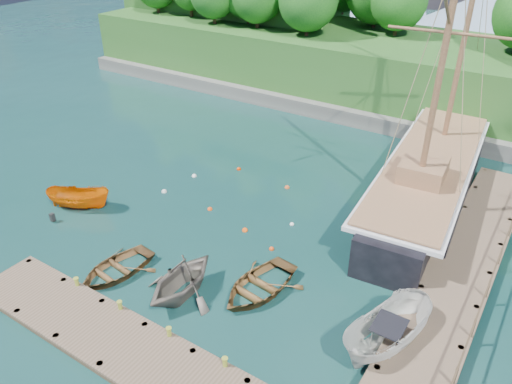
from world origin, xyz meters
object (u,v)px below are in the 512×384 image
motorboat_orange (81,208)px  schooner (429,178)px  rowboat_1 (183,294)px  cabin_boat_white (385,349)px  rowboat_2 (259,291)px  rowboat_0 (117,273)px

motorboat_orange → schooner: bearing=-78.1°
rowboat_1 → cabin_boat_white: rowboat_1 is taller
rowboat_2 → motorboat_orange: motorboat_orange is taller
rowboat_2 → cabin_boat_white: bearing=6.5°
rowboat_0 → rowboat_1: (3.97, 0.66, 0.00)m
rowboat_1 → motorboat_orange: (-10.73, 2.66, 0.00)m
rowboat_0 → schooner: (11.10, 17.32, 1.14)m
rowboat_0 → rowboat_2: bearing=30.1°
rowboat_0 → motorboat_orange: motorboat_orange is taller
motorboat_orange → rowboat_0: bearing=-142.3°
rowboat_2 → motorboat_orange: (-13.78, 0.38, 0.00)m
rowboat_2 → schooner: 15.00m
rowboat_0 → cabin_boat_white: size_ratio=0.78×
rowboat_1 → schooner: (7.14, 16.66, 1.14)m
rowboat_2 → cabin_boat_white: 6.66m
schooner → rowboat_1: bearing=-118.1°
rowboat_2 → cabin_boat_white: cabin_boat_white is taller
rowboat_0 → rowboat_1: bearing=16.8°
rowboat_0 → motorboat_orange: bearing=161.2°
motorboat_orange → schooner: 22.73m
motorboat_orange → cabin_boat_white: cabin_boat_white is taller
motorboat_orange → cabin_boat_white: bearing=-117.6°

